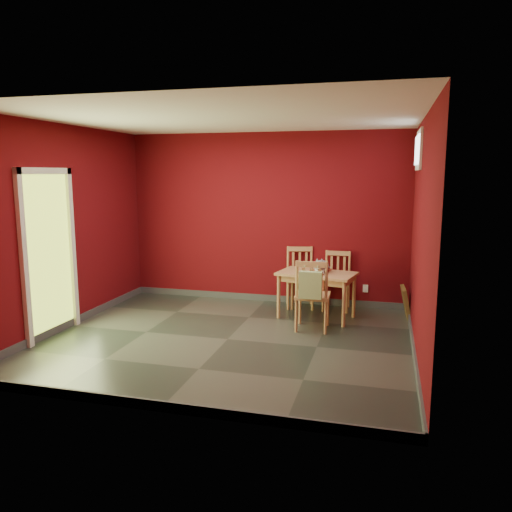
% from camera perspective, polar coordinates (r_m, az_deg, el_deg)
% --- Properties ---
extents(ground, '(4.50, 4.50, 0.00)m').
position_cam_1_polar(ground, '(6.37, -3.25, -9.47)').
color(ground, '#2D342D').
rests_on(ground, ground).
extents(room_shell, '(4.50, 4.50, 4.50)m').
position_cam_1_polar(room_shell, '(6.35, -3.26, -9.04)').
color(room_shell, '#57080E').
rests_on(room_shell, ground).
extents(doorway, '(0.06, 1.01, 2.13)m').
position_cam_1_polar(doorway, '(6.79, -22.64, 0.77)').
color(doorway, '#B7D838').
rests_on(doorway, ground).
extents(window, '(0.05, 0.90, 0.50)m').
position_cam_1_polar(window, '(6.74, 18.08, 11.44)').
color(window, white).
rests_on(window, room_shell).
extents(outlet_plate, '(0.08, 0.02, 0.12)m').
position_cam_1_polar(outlet_plate, '(7.92, 12.40, -3.65)').
color(outlet_plate, silver).
rests_on(outlet_plate, room_shell).
extents(dining_table, '(1.17, 0.82, 0.67)m').
position_cam_1_polar(dining_table, '(7.17, 6.96, -2.53)').
color(dining_table, tan).
rests_on(dining_table, ground).
extents(table_runner, '(0.39, 0.63, 0.30)m').
position_cam_1_polar(table_runner, '(7.07, 6.86, -2.38)').
color(table_runner, '#AE4931').
rests_on(table_runner, dining_table).
extents(chair_far_left, '(0.52, 0.52, 0.93)m').
position_cam_1_polar(chair_far_left, '(7.81, 5.04, -2.34)').
color(chair_far_left, tan).
rests_on(chair_far_left, ground).
extents(chair_far_right, '(0.41, 0.41, 0.88)m').
position_cam_1_polar(chair_far_right, '(7.72, 9.21, -2.72)').
color(chair_far_right, tan).
rests_on(chair_far_right, ground).
extents(chair_near, '(0.46, 0.46, 0.95)m').
position_cam_1_polar(chair_near, '(6.63, 6.46, -4.35)').
color(chair_near, tan).
rests_on(chair_near, ground).
extents(tote_bag, '(0.29, 0.18, 0.42)m').
position_cam_1_polar(tote_bag, '(6.37, 6.24, -3.31)').
color(tote_bag, '#9DB272').
rests_on(tote_bag, chair_near).
extents(cat, '(0.29, 0.49, 0.23)m').
position_cam_1_polar(cat, '(7.18, 7.46, -0.90)').
color(cat, slate).
rests_on(cat, table_runner).
extents(picture_frame, '(0.17, 0.45, 0.44)m').
position_cam_1_polar(picture_frame, '(7.56, 16.73, -5.08)').
color(picture_frame, brown).
rests_on(picture_frame, ground).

